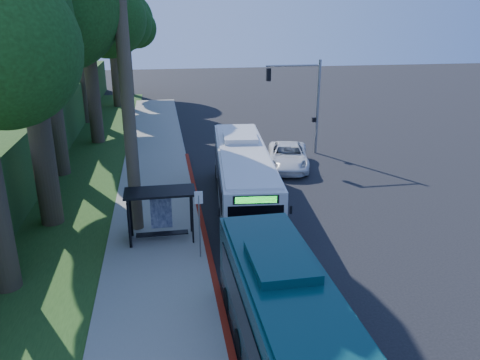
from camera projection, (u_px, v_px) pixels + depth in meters
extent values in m
plane|color=black|center=(290.00, 207.00, 25.92)|extent=(140.00, 140.00, 0.00)
cube|color=gray|center=(156.00, 215.00, 24.73)|extent=(4.50, 70.00, 0.12)
cube|color=maroon|center=(207.00, 247.00, 21.39)|extent=(0.25, 30.00, 0.13)
cube|color=#234719|center=(61.00, 189.00, 28.48)|extent=(8.00, 70.00, 0.06)
cube|color=black|center=(160.00, 192.00, 21.18)|extent=(3.20, 1.50, 0.10)
cube|color=black|center=(129.00, 220.00, 21.38)|extent=(0.06, 1.30, 2.20)
cube|color=navy|center=(161.00, 211.00, 22.25)|extent=(1.00, 0.12, 1.70)
cube|color=black|center=(162.00, 234.00, 21.77)|extent=(2.40, 0.40, 0.06)
cube|color=black|center=(131.00, 215.00, 21.95)|extent=(0.08, 0.08, 2.40)
cube|color=black|center=(191.00, 211.00, 22.39)|extent=(0.08, 0.08, 2.40)
cube|color=black|center=(130.00, 226.00, 20.83)|extent=(0.08, 0.08, 2.40)
cube|color=black|center=(193.00, 221.00, 21.28)|extent=(0.08, 0.08, 2.40)
cylinder|color=gray|center=(200.00, 228.00, 19.91)|extent=(0.06, 0.06, 3.00)
cube|color=white|center=(199.00, 198.00, 19.44)|extent=(0.35, 0.04, 0.55)
cylinder|color=gray|center=(318.00, 108.00, 34.79)|extent=(0.20, 0.20, 7.00)
cylinder|color=gray|center=(293.00, 66.00, 33.42)|extent=(4.00, 0.14, 0.14)
cube|color=black|center=(269.00, 75.00, 33.34)|extent=(0.30, 0.30, 0.90)
cube|color=black|center=(314.00, 120.00, 35.05)|extent=(0.25, 0.25, 0.35)
cylinder|color=#4C3F2D|center=(127.00, 99.00, 21.03)|extent=(0.60, 0.60, 13.00)
cylinder|color=#382B1E|center=(38.00, 122.00, 22.16)|extent=(1.10, 1.10, 10.50)
sphere|color=#18360E|center=(54.00, 4.00, 19.53)|extent=(5.60, 5.60, 5.60)
cylinder|color=#382B1E|center=(50.00, 84.00, 29.19)|extent=(1.18, 1.18, 11.90)
cylinder|color=#382B1E|center=(92.00, 83.00, 37.20)|extent=(1.06, 1.06, 9.80)
sphere|color=#18360E|center=(84.00, 2.00, 35.18)|extent=(8.40, 8.40, 8.40)
sphere|color=#18360E|center=(106.00, 18.00, 34.65)|extent=(5.88, 5.88, 5.88)
sphere|color=#18360E|center=(68.00, 14.00, 36.59)|extent=(5.46, 5.46, 5.46)
cylinder|color=#382B1E|center=(80.00, 64.00, 44.07)|extent=(1.14, 1.14, 11.20)
sphere|color=#18360E|center=(93.00, 0.00, 41.16)|extent=(6.72, 6.72, 6.72)
cylinder|color=#382B1E|center=(115.00, 66.00, 52.25)|extent=(1.02, 1.02, 9.10)
sphere|color=#18360E|center=(110.00, 13.00, 50.37)|extent=(8.00, 8.00, 8.00)
sphere|color=#18360E|center=(126.00, 23.00, 49.86)|extent=(5.60, 5.60, 5.60)
sphere|color=#18360E|center=(99.00, 21.00, 51.71)|extent=(5.20, 5.20, 5.20)
cylinder|color=#382B1E|center=(128.00, 62.00, 59.95)|extent=(0.98, 0.98, 8.40)
sphere|color=#18360E|center=(125.00, 20.00, 58.21)|extent=(7.00, 7.00, 7.00)
sphere|color=#18360E|center=(137.00, 28.00, 57.79)|extent=(4.90, 4.90, 4.90)
sphere|color=#18360E|center=(116.00, 26.00, 59.40)|extent=(4.55, 4.55, 4.55)
cube|color=silver|center=(243.00, 178.00, 25.06)|extent=(3.73, 12.53, 2.93)
cube|color=black|center=(243.00, 204.00, 25.57)|extent=(3.76, 12.60, 0.36)
cube|color=black|center=(242.00, 169.00, 25.45)|extent=(3.54, 9.83, 1.13)
cube|color=black|center=(256.00, 221.00, 19.23)|extent=(2.31, 0.33, 1.44)
cube|color=black|center=(235.00, 142.00, 30.69)|extent=(2.10, 0.31, 1.03)
cube|color=#19E533|center=(256.00, 199.00, 18.90)|extent=(1.71, 0.26, 0.29)
cube|color=silver|center=(243.00, 150.00, 24.55)|extent=(3.46, 11.90, 0.12)
cube|color=silver|center=(240.00, 137.00, 26.42)|extent=(2.06, 2.73, 0.36)
cylinder|color=black|center=(225.00, 233.00, 21.70)|extent=(0.40, 1.05, 1.03)
cylinder|color=black|center=(275.00, 231.00, 21.88)|extent=(0.40, 1.05, 1.03)
cylinder|color=black|center=(218.00, 173.00, 29.82)|extent=(0.40, 1.05, 1.03)
cylinder|color=black|center=(255.00, 172.00, 29.99)|extent=(0.40, 1.05, 1.03)
cube|color=#0A3438|center=(299.00, 353.00, 12.28)|extent=(2.65, 11.73, 2.78)
cube|color=black|center=(294.00, 332.00, 12.64)|extent=(2.67, 9.16, 1.07)
cube|color=black|center=(253.00, 242.00, 17.54)|extent=(1.99, 0.15, 0.97)
cube|color=#0A3438|center=(301.00, 306.00, 11.79)|extent=(2.45, 11.14, 0.12)
cube|color=#0A3438|center=(281.00, 262.00, 13.54)|extent=(1.77, 2.46, 0.34)
cylinder|color=black|center=(229.00, 301.00, 16.62)|extent=(0.31, 0.98, 0.97)
cylinder|color=black|center=(290.00, 294.00, 17.00)|extent=(0.31, 0.98, 0.97)
imported|color=white|center=(288.00, 156.00, 32.34)|extent=(3.98, 6.30, 1.62)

